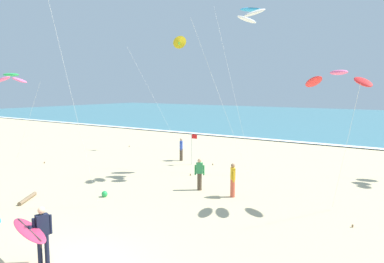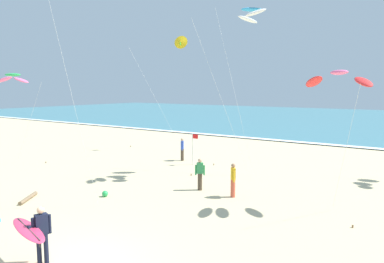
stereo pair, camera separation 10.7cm
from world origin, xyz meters
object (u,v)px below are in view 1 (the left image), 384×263
Objects in this scene: surfer_lead at (36,231)px; beach_ball at (105,194)px; kite_arc_cobalt_near at (250,14)px; kite_arc_rose_distant at (338,79)px; kite_arc_emerald_low at (11,78)px; bystander_green_top at (200,174)px; bystander_yellow_top at (233,180)px; driftwood_log at (27,198)px; bystander_blue_top at (181,149)px; kite_delta_golden_high at (179,43)px; lifeguard_flag at (192,146)px.

surfer_lead reaches higher than beach_ball.
kite_arc_rose_distant is at bearing -33.35° from kite_arc_cobalt_near.
bystander_green_top is at bearing 5.68° from kite_arc_emerald_low.
driftwood_log is (-7.42, -5.64, -0.73)m from bystander_yellow_top.
driftwood_log is (-0.48, -11.18, -0.73)m from bystander_blue_top.
bystander_green_top is at bearing -97.59° from kite_arc_cobalt_near.
kite_arc_cobalt_near is 5.95× the size of bystander_yellow_top.
kite_delta_golden_high reaches higher than bystander_blue_top.
surfer_lead is 9.13× the size of beach_ball.
bystander_green_top is (-0.39, 9.06, -0.24)m from surfer_lead.
kite_arc_rose_distant is 6.30m from bystander_yellow_top.
bystander_blue_top is at bearing 102.74° from beach_ball.
lifeguard_flag is (-4.02, 13.77, 0.22)m from surfer_lead.
bystander_yellow_top is 5.99m from beach_ball.
kite_delta_golden_high is 14.42m from bystander_green_top.
kite_arc_cobalt_near is 5.95× the size of bystander_green_top.
beach_ball is (-3.04, -3.44, -0.67)m from bystander_green_top.
kite_arc_emerald_low reaches higher than beach_ball.
beach_ball is (4.87, -12.59, -8.52)m from kite_delta_golden_high.
kite_delta_golden_high is 9.63m from lifeguard_flag.
kite_arc_emerald_low is 2.87× the size of lifeguard_flag.
kite_arc_cobalt_near is at bearing -11.40° from bystander_blue_top.
beach_ball reaches higher than driftwood_log.
bystander_green_top is (-6.18, -0.60, -4.58)m from kite_arc_rose_distant.
bystander_green_top is at bearing -52.45° from lifeguard_flag.
kite_arc_cobalt_near is at bearing 146.65° from kite_arc_rose_distant.
kite_arc_rose_distant is 11.40m from lifeguard_flag.
kite_arc_cobalt_near is 1.65× the size of kite_arc_rose_distant.
kite_delta_golden_high is at bearing 133.96° from lifeguard_flag.
bystander_blue_top is at bearing 156.74° from kite_arc_rose_distant.
kite_arc_cobalt_near is 1.57× the size of kite_arc_emerald_low.
kite_arc_rose_distant is at bearing -31.26° from kite_delta_golden_high.
bystander_yellow_top is 7.34m from lifeguard_flag.
kite_arc_rose_distant is 3.61× the size of bystander_blue_top.
kite_delta_golden_high reaches higher than surfer_lead.
beach_ball is at bearing -115.03° from kite_arc_cobalt_near.
bystander_yellow_top is 8.88m from bystander_blue_top.
beach_ball is (0.58, -8.15, -1.13)m from lifeguard_flag.
surfer_lead is 1.61× the size of bystander_yellow_top.
beach_ball is (-3.61, -7.73, -8.97)m from kite_arc_cobalt_near.
bystander_yellow_top is 0.76× the size of lifeguard_flag.
kite_arc_cobalt_near is at bearing 58.78° from driftwood_log.
beach_ball is at bearing -77.26° from bystander_blue_top.
kite_delta_golden_high is at bearing 114.50° from surfer_lead.
beach_ball is at bearing -10.55° from kite_arc_emerald_low.
bystander_green_top reaches higher than driftwood_log.
lifeguard_flag is at bearing 138.90° from bystander_yellow_top.
kite_arc_cobalt_near reaches higher than surfer_lead.
kite_arc_cobalt_near is at bearing -29.82° from kite_delta_golden_high.
kite_arc_emerald_low is at bearing -174.32° from bystander_green_top.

